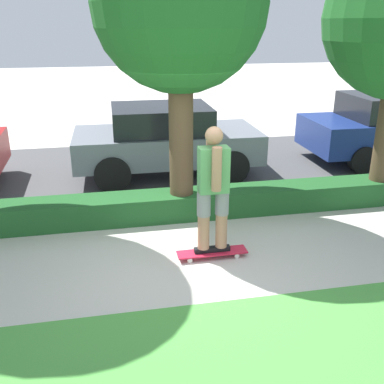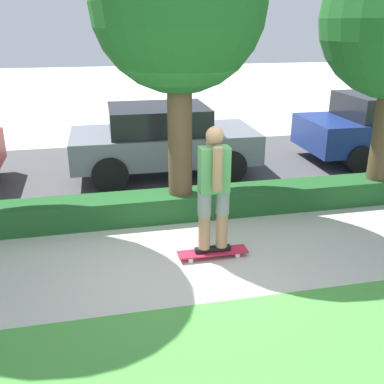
{
  "view_description": "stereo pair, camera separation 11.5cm",
  "coord_description": "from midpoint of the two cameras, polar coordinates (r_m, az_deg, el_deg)",
  "views": [
    {
      "loc": [
        -1.07,
        -5.42,
        3.16
      ],
      "look_at": [
        0.13,
        0.6,
        0.82
      ],
      "focal_mm": 42.0,
      "sensor_mm": 36.0,
      "label": 1
    },
    {
      "loc": [
        -1.18,
        -5.39,
        3.16
      ],
      "look_at": [
        0.13,
        0.6,
        0.82
      ],
      "focal_mm": 42.0,
      "sensor_mm": 36.0,
      "label": 2
    }
  ],
  "objects": [
    {
      "name": "street_asphalt",
      "position": [
        10.17,
        -4.35,
        2.72
      ],
      "size": [
        18.66,
        5.0,
        0.01
      ],
      "color": "#474749",
      "rests_on": "ground_plane"
    },
    {
      "name": "ground_plane",
      "position": [
        6.36,
        0.46,
        -8.93
      ],
      "size": [
        60.0,
        60.0,
        0.0
      ],
      "primitive_type": "plane",
      "color": "#BCB7AD"
    },
    {
      "name": "skater_person",
      "position": [
        6.06,
        3.25,
        0.53
      ],
      "size": [
        0.52,
        0.47,
        1.81
      ],
      "color": "black",
      "rests_on": "skateboard"
    },
    {
      "name": "skateboard",
      "position": [
        6.47,
        3.07,
        -7.67
      ],
      "size": [
        1.0,
        0.24,
        0.09
      ],
      "color": "red",
      "rests_on": "ground_plane"
    },
    {
      "name": "parked_car_middle",
      "position": [
        9.69,
        -3.03,
        6.73
      ],
      "size": [
        3.93,
        1.9,
        1.51
      ],
      "rotation": [
        0.0,
        0.0,
        -0.01
      ],
      "color": "slate",
      "rests_on": "ground_plane"
    },
    {
      "name": "hedge_row",
      "position": [
        7.68,
        -1.96,
        -1.67
      ],
      "size": [
        18.66,
        0.6,
        0.44
      ],
      "color": "#1E5123",
      "rests_on": "ground_plane"
    },
    {
      "name": "tree_mid",
      "position": [
        7.11,
        -1.05,
        22.53
      ],
      "size": [
        2.62,
        2.62,
        4.73
      ],
      "color": "brown",
      "rests_on": "ground_plane"
    }
  ]
}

